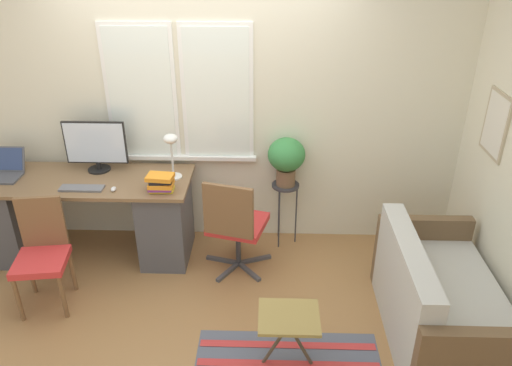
{
  "coord_description": "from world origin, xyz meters",
  "views": [
    {
      "loc": [
        0.59,
        -3.46,
        2.74
      ],
      "look_at": [
        0.47,
        0.17,
        0.85
      ],
      "focal_mm": 35.0,
      "sensor_mm": 36.0,
      "label": 1
    }
  ],
  "objects_px": {
    "keyboard": "(82,188)",
    "office_chair_swivel": "(235,224)",
    "couch_loveseat": "(438,305)",
    "plant_stand": "(285,192)",
    "potted_plant": "(286,157)",
    "desk_lamp": "(171,146)",
    "laptop": "(2,171)",
    "folding_stool": "(289,320)",
    "desk_chair_wooden": "(42,252)",
    "monitor": "(96,145)",
    "book_stack": "(161,182)",
    "mouse": "(113,189)"
  },
  "relations": [
    {
      "from": "desk_lamp",
      "to": "couch_loveseat",
      "type": "height_order",
      "value": "desk_lamp"
    },
    {
      "from": "office_chair_swivel",
      "to": "potted_plant",
      "type": "xyz_separation_m",
      "value": [
        0.44,
        0.46,
        0.42
      ]
    },
    {
      "from": "monitor",
      "to": "keyboard",
      "type": "height_order",
      "value": "monitor"
    },
    {
      "from": "potted_plant",
      "to": "mouse",
      "type": "bearing_deg",
      "value": -162.68
    },
    {
      "from": "desk_lamp",
      "to": "mouse",
      "type": "bearing_deg",
      "value": -149.58
    },
    {
      "from": "office_chair_swivel",
      "to": "potted_plant",
      "type": "bearing_deg",
      "value": -118.77
    },
    {
      "from": "book_stack",
      "to": "plant_stand",
      "type": "relative_size",
      "value": 0.36
    },
    {
      "from": "mouse",
      "to": "monitor",
      "type": "bearing_deg",
      "value": 121.68
    },
    {
      "from": "couch_loveseat",
      "to": "folding_stool",
      "type": "relative_size",
      "value": 3.08
    },
    {
      "from": "couch_loveseat",
      "to": "plant_stand",
      "type": "relative_size",
      "value": 2.17
    },
    {
      "from": "plant_stand",
      "to": "desk_lamp",
      "type": "bearing_deg",
      "value": -169.53
    },
    {
      "from": "desk_lamp",
      "to": "book_stack",
      "type": "xyz_separation_m",
      "value": [
        -0.06,
        -0.25,
        -0.22
      ]
    },
    {
      "from": "book_stack",
      "to": "desk_chair_wooden",
      "type": "relative_size",
      "value": 0.26
    },
    {
      "from": "plant_stand",
      "to": "potted_plant",
      "type": "height_order",
      "value": "potted_plant"
    },
    {
      "from": "potted_plant",
      "to": "office_chair_swivel",
      "type": "bearing_deg",
      "value": -133.69
    },
    {
      "from": "keyboard",
      "to": "office_chair_swivel",
      "type": "relative_size",
      "value": 0.39
    },
    {
      "from": "laptop",
      "to": "desk_chair_wooden",
      "type": "bearing_deg",
      "value": -50.29
    },
    {
      "from": "keyboard",
      "to": "book_stack",
      "type": "bearing_deg",
      "value": -0.4
    },
    {
      "from": "monitor",
      "to": "desk_lamp",
      "type": "relative_size",
      "value": 1.35
    },
    {
      "from": "desk_chair_wooden",
      "to": "folding_stool",
      "type": "bearing_deg",
      "value": -25.85
    },
    {
      "from": "desk_chair_wooden",
      "to": "folding_stool",
      "type": "distance_m",
      "value": 2.01
    },
    {
      "from": "laptop",
      "to": "folding_stool",
      "type": "height_order",
      "value": "laptop"
    },
    {
      "from": "mouse",
      "to": "book_stack",
      "type": "relative_size",
      "value": 0.3
    },
    {
      "from": "laptop",
      "to": "couch_loveseat",
      "type": "xyz_separation_m",
      "value": [
        3.57,
        -1.0,
        -0.54
      ]
    },
    {
      "from": "book_stack",
      "to": "folding_stool",
      "type": "height_order",
      "value": "book_stack"
    },
    {
      "from": "mouse",
      "to": "plant_stand",
      "type": "height_order",
      "value": "mouse"
    },
    {
      "from": "mouse",
      "to": "office_chair_swivel",
      "type": "distance_m",
      "value": 1.05
    },
    {
      "from": "desk_lamp",
      "to": "folding_stool",
      "type": "height_order",
      "value": "desk_lamp"
    },
    {
      "from": "laptop",
      "to": "mouse",
      "type": "relative_size",
      "value": 5.08
    },
    {
      "from": "desk_lamp",
      "to": "folding_stool",
      "type": "bearing_deg",
      "value": -53.68
    },
    {
      "from": "potted_plant",
      "to": "folding_stool",
      "type": "relative_size",
      "value": 1.02
    },
    {
      "from": "desk_lamp",
      "to": "couch_loveseat",
      "type": "distance_m",
      "value": 2.44
    },
    {
      "from": "mouse",
      "to": "potted_plant",
      "type": "bearing_deg",
      "value": 17.32
    },
    {
      "from": "monitor",
      "to": "keyboard",
      "type": "distance_m",
      "value": 0.43
    },
    {
      "from": "keyboard",
      "to": "book_stack",
      "type": "height_order",
      "value": "book_stack"
    },
    {
      "from": "monitor",
      "to": "folding_stool",
      "type": "height_order",
      "value": "monitor"
    },
    {
      "from": "mouse",
      "to": "office_chair_swivel",
      "type": "bearing_deg",
      "value": -0.44
    },
    {
      "from": "book_stack",
      "to": "office_chair_swivel",
      "type": "xyz_separation_m",
      "value": [
        0.6,
        -0.02,
        -0.37
      ]
    },
    {
      "from": "book_stack",
      "to": "monitor",
      "type": "bearing_deg",
      "value": 149.7
    },
    {
      "from": "potted_plant",
      "to": "keyboard",
      "type": "bearing_deg",
      "value": -165.98
    },
    {
      "from": "book_stack",
      "to": "couch_loveseat",
      "type": "height_order",
      "value": "book_stack"
    },
    {
      "from": "book_stack",
      "to": "plant_stand",
      "type": "xyz_separation_m",
      "value": [
        1.04,
        0.43,
        -0.3
      ]
    },
    {
      "from": "keyboard",
      "to": "desk_chair_wooden",
      "type": "bearing_deg",
      "value": -113.61
    },
    {
      "from": "desk_chair_wooden",
      "to": "laptop",
      "type": "bearing_deg",
      "value": 121.82
    },
    {
      "from": "office_chair_swivel",
      "to": "couch_loveseat",
      "type": "xyz_separation_m",
      "value": [
        1.52,
        -0.75,
        -0.19
      ]
    },
    {
      "from": "laptop",
      "to": "desk_chair_wooden",
      "type": "relative_size",
      "value": 0.39
    },
    {
      "from": "office_chair_swivel",
      "to": "plant_stand",
      "type": "bearing_deg",
      "value": -118.77
    },
    {
      "from": "plant_stand",
      "to": "folding_stool",
      "type": "xyz_separation_m",
      "value": [
        -0.0,
        -1.51,
        -0.15
      ]
    },
    {
      "from": "desk_lamp",
      "to": "folding_stool",
      "type": "distance_m",
      "value": 1.78
    },
    {
      "from": "laptop",
      "to": "monitor",
      "type": "distance_m",
      "value": 0.84
    }
  ]
}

